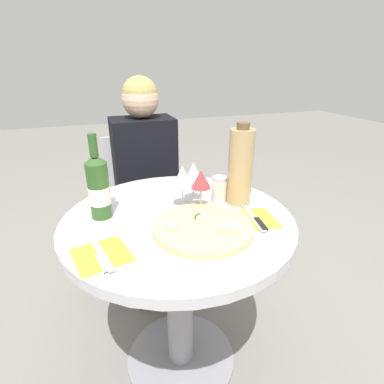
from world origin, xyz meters
name	(u,v)px	position (x,y,z in m)	size (l,w,h in m)	color
ground_plane	(181,359)	(0.00, 0.00, 0.00)	(12.00, 12.00, 0.00)	gray
dining_table	(179,261)	(0.00, 0.00, 0.54)	(0.83, 0.83, 0.74)	gray
chair_behind_diner	(146,207)	(0.02, 0.77, 0.42)	(0.43, 0.43, 0.84)	silver
seated_diner	(149,198)	(0.02, 0.63, 0.54)	(0.34, 0.47, 1.19)	black
pizza_large	(204,227)	(0.05, -0.12, 0.75)	(0.33, 0.33, 0.05)	#E5C17F
wine_bottle	(99,187)	(-0.26, 0.09, 0.85)	(0.08, 0.08, 0.30)	#2D5623
tall_carafe	(240,167)	(0.26, 0.03, 0.89)	(0.09, 0.09, 0.31)	tan
sugar_shaker	(219,189)	(0.19, 0.07, 0.79)	(0.06, 0.06, 0.10)	silver
wine_glass_center	(183,177)	(0.04, 0.07, 0.86)	(0.08, 0.08, 0.17)	silver
wine_glass_back_right	(193,173)	(0.10, 0.11, 0.86)	(0.08, 0.08, 0.16)	silver
wine_glass_front_right	(201,180)	(0.10, 0.03, 0.86)	(0.07, 0.07, 0.15)	silver
place_setting_left	(102,255)	(-0.28, -0.16, 0.74)	(0.18, 0.19, 0.01)	yellow
place_setting_right	(254,219)	(0.24, -0.12, 0.74)	(0.17, 0.19, 0.01)	yellow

